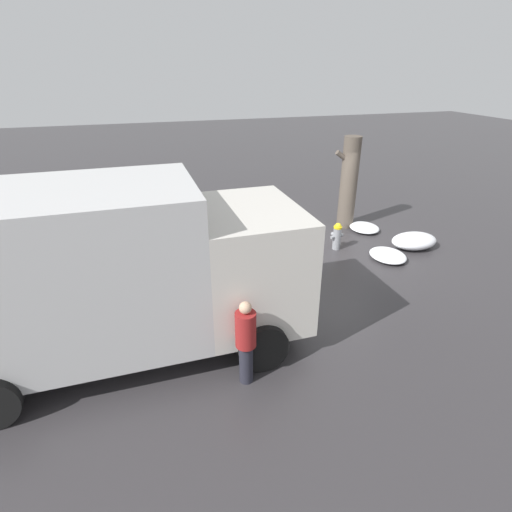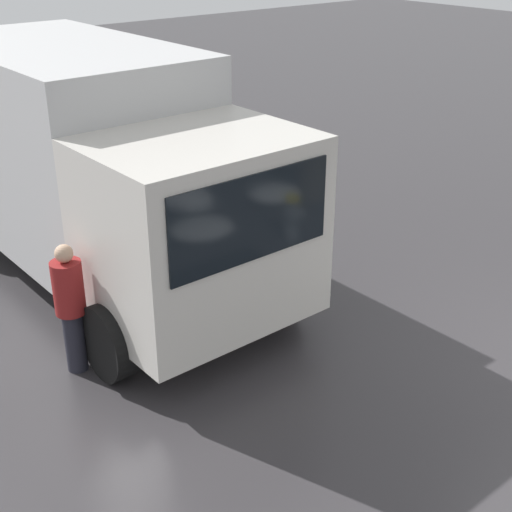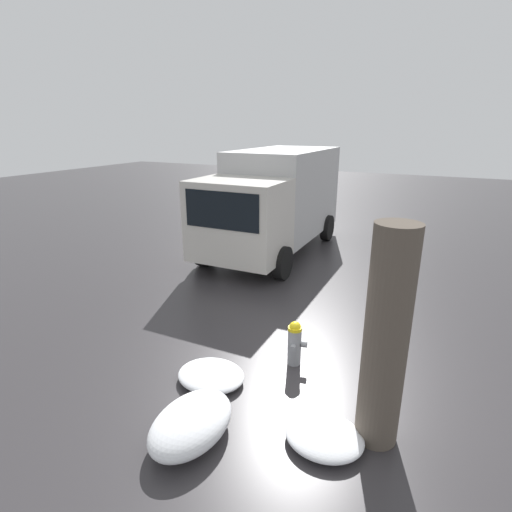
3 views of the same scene
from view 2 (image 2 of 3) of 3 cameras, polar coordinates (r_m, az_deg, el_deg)
The scene contains 2 objects.
delivery_truck at distance 10.03m, azimuth -12.66°, elevation 7.37°, with size 6.42×2.77×3.19m.
pedestrian at distance 8.17m, azimuth -14.64°, elevation -3.70°, with size 0.34×0.34×1.58m.
Camera 2 is at (-2.67, 7.19, 4.73)m, focal length 50.00 mm.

